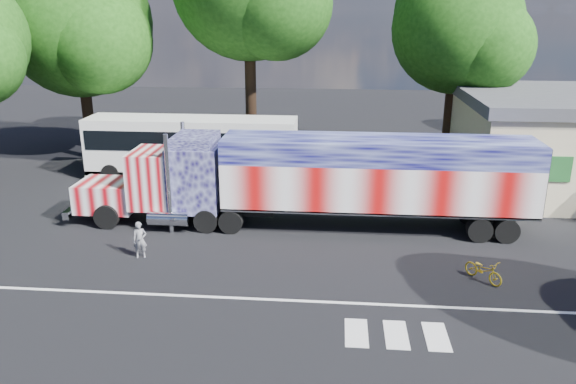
# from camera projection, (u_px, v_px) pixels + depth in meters

# --- Properties ---
(ground) EXTENTS (100.00, 100.00, 0.00)m
(ground) POSITION_uv_depth(u_px,v_px,m) (281.00, 262.00, 21.89)
(ground) COLOR black
(lane_markings) EXTENTS (30.00, 2.67, 0.01)m
(lane_markings) POSITION_uv_depth(u_px,v_px,m) (322.00, 314.00, 18.17)
(lane_markings) COLOR silver
(lane_markings) RESTS_ON ground
(semi_truck) EXTENTS (20.76, 3.28, 4.43)m
(semi_truck) POSITION_uv_depth(u_px,v_px,m) (318.00, 178.00, 24.79)
(semi_truck) COLOR black
(semi_truck) RESTS_ON ground
(coach_bus) EXTENTS (12.04, 2.80, 3.50)m
(coach_bus) POSITION_uv_depth(u_px,v_px,m) (192.00, 147.00, 32.36)
(coach_bus) COLOR white
(coach_bus) RESTS_ON ground
(woman) EXTENTS (0.62, 0.50, 1.48)m
(woman) POSITION_uv_depth(u_px,v_px,m) (140.00, 240.00, 22.09)
(woman) COLOR slate
(woman) RESTS_ON ground
(bicycle) EXTENTS (1.43, 1.58, 0.84)m
(bicycle) POSITION_uv_depth(u_px,v_px,m) (484.00, 270.00, 20.27)
(bicycle) COLOR gold
(bicycle) RESTS_ON ground
(tree_ne_a) EXTENTS (8.09, 7.70, 12.16)m
(tree_ne_a) POSITION_uv_depth(u_px,v_px,m) (459.00, 29.00, 33.15)
(tree_ne_a) COLOR black
(tree_ne_a) RESTS_ON ground
(tree_nw_a) EXTENTS (9.53, 9.08, 13.11)m
(tree_nw_a) POSITION_uv_depth(u_px,v_px,m) (80.00, 24.00, 34.56)
(tree_nw_a) COLOR black
(tree_nw_a) RESTS_ON ground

